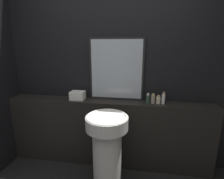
# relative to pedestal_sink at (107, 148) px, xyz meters

# --- Properties ---
(wall_back) EXTENTS (8.00, 0.06, 2.50)m
(wall_back) POSITION_rel_pedestal_sink_xyz_m (-0.08, 0.60, 0.73)
(wall_back) COLOR black
(wall_back) RESTS_ON ground_plane
(vanity_counter) EXTENTS (2.73, 0.24, 0.92)m
(vanity_counter) POSITION_rel_pedestal_sink_xyz_m (-0.08, 0.45, -0.06)
(vanity_counter) COLOR black
(vanity_counter) RESTS_ON ground_plane
(pedestal_sink) EXTENTS (0.46, 0.46, 0.91)m
(pedestal_sink) POSITION_rel_pedestal_sink_xyz_m (0.00, 0.00, 0.00)
(pedestal_sink) COLOR white
(pedestal_sink) RESTS_ON ground_plane
(mirror) EXTENTS (0.71, 0.03, 0.81)m
(mirror) POSITION_rel_pedestal_sink_xyz_m (0.02, 0.55, 0.81)
(mirror) COLOR black
(mirror) RESTS_ON vanity_counter
(towel_stack) EXTENTS (0.19, 0.14, 0.11)m
(towel_stack) POSITION_rel_pedestal_sink_xyz_m (-0.49, 0.45, 0.46)
(towel_stack) COLOR white
(towel_stack) RESTS_ON vanity_counter
(shampoo_bottle) EXTENTS (0.05, 0.05, 0.13)m
(shampoo_bottle) POSITION_rel_pedestal_sink_xyz_m (0.44, 0.45, 0.46)
(shampoo_bottle) COLOR #2D4C3D
(shampoo_bottle) RESTS_ON vanity_counter
(conditioner_bottle) EXTENTS (0.05, 0.05, 0.13)m
(conditioner_bottle) POSITION_rel_pedestal_sink_xyz_m (0.50, 0.45, 0.46)
(conditioner_bottle) COLOR gray
(conditioner_bottle) RESTS_ON vanity_counter
(lotion_bottle) EXTENTS (0.05, 0.05, 0.11)m
(lotion_bottle) POSITION_rel_pedestal_sink_xyz_m (0.57, 0.45, 0.46)
(lotion_bottle) COLOR beige
(lotion_bottle) RESTS_ON vanity_counter
(body_wash_bottle) EXTENTS (0.04, 0.04, 0.15)m
(body_wash_bottle) POSITION_rel_pedestal_sink_xyz_m (0.63, 0.45, 0.48)
(body_wash_bottle) COLOR white
(body_wash_bottle) RESTS_ON vanity_counter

